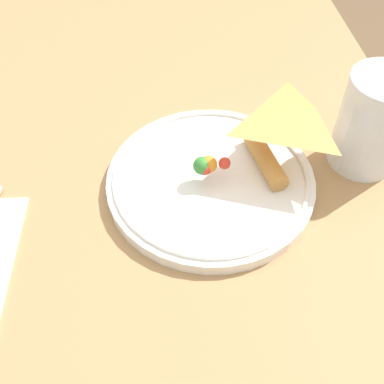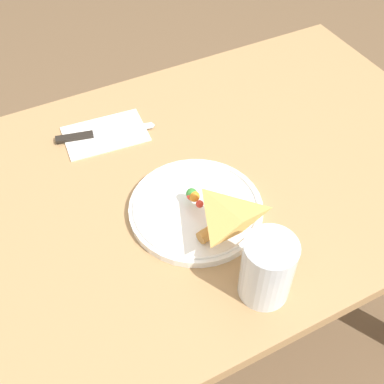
{
  "view_description": "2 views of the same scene",
  "coord_description": "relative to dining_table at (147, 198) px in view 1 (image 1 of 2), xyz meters",
  "views": [
    {
      "loc": [
        -0.47,
        -0.01,
        1.19
      ],
      "look_at": [
        -0.11,
        -0.06,
        0.76
      ],
      "focal_mm": 45.0,
      "sensor_mm": 36.0,
      "label": 1
    },
    {
      "loc": [
        -0.36,
        -0.61,
        1.45
      ],
      "look_at": [
        -0.08,
        -0.07,
        0.77
      ],
      "focal_mm": 45.0,
      "sensor_mm": 36.0,
      "label": 2
    }
  ],
  "objects": [
    {
      "name": "plate_pizza",
      "position": [
        -0.08,
        -0.09,
        0.12
      ],
      "size": [
        0.26,
        0.26,
        0.05
      ],
      "color": "white",
      "rests_on": "dining_table"
    },
    {
      "name": "milk_glass",
      "position": [
        -0.05,
        -0.29,
        0.16
      ],
      "size": [
        0.09,
        0.09,
        0.13
      ],
      "color": "white",
      "rests_on": "dining_table"
    },
    {
      "name": "dining_table",
      "position": [
        0.0,
        0.0,
        0.0
      ],
      "size": [
        1.16,
        0.77,
        0.72
      ],
      "color": "#A87F51",
      "rests_on": "ground_plane"
    },
    {
      "name": "ground_plane",
      "position": [
        0.0,
        0.0,
        -0.62
      ],
      "size": [
        6.0,
        6.0,
        0.0
      ],
      "primitive_type": "plane",
      "color": "brown"
    }
  ]
}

